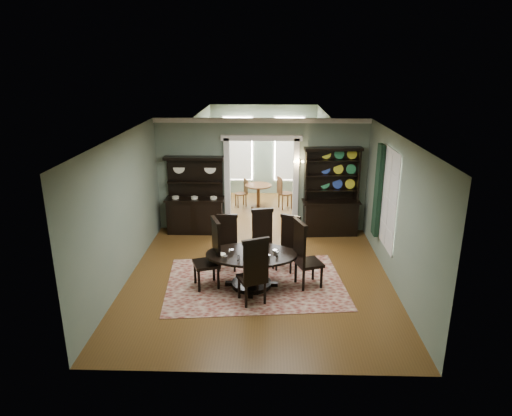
# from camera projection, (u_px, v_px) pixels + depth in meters

# --- Properties ---
(room) EXTENTS (5.51, 6.01, 3.01)m
(room) POSITION_uv_depth(u_px,v_px,m) (259.00, 208.00, 9.13)
(room) COLOR brown
(room) RESTS_ON ground
(parlor) EXTENTS (3.51, 3.50, 3.01)m
(parlor) POSITION_uv_depth(u_px,v_px,m) (263.00, 155.00, 14.36)
(parlor) COLOR brown
(parlor) RESTS_ON ground
(doorway_trim) EXTENTS (2.08, 0.25, 2.57)m
(doorway_trim) POSITION_uv_depth(u_px,v_px,m) (261.00, 171.00, 11.92)
(doorway_trim) COLOR silver
(doorway_trim) RESTS_ON floor
(right_window) EXTENTS (0.15, 1.47, 2.12)m
(right_window) POSITION_uv_depth(u_px,v_px,m) (384.00, 195.00, 9.88)
(right_window) COLOR white
(right_window) RESTS_ON wall_right
(wall_sconce) EXTENTS (0.27, 0.21, 0.21)m
(wall_sconce) POSITION_uv_depth(u_px,v_px,m) (298.00, 163.00, 11.67)
(wall_sconce) COLOR #BA8A31
(wall_sconce) RESTS_ON back_wall_right
(rug) EXTENTS (3.83, 2.87, 0.01)m
(rug) POSITION_uv_depth(u_px,v_px,m) (255.00, 283.00, 9.42)
(rug) COLOR maroon
(rug) RESTS_ON floor
(dining_table) EXTENTS (1.84, 1.71, 0.72)m
(dining_table) POSITION_uv_depth(u_px,v_px,m) (251.00, 264.00, 9.15)
(dining_table) COLOR black
(dining_table) RESTS_ON rug
(centerpiece) EXTENTS (1.23, 0.79, 0.20)m
(centerpiece) POSITION_uv_depth(u_px,v_px,m) (251.00, 250.00, 9.12)
(centerpiece) COLOR silver
(centerpiece) RESTS_ON dining_table
(chair_far_left) EXTENTS (0.46, 0.43, 1.21)m
(chair_far_left) POSITION_uv_depth(u_px,v_px,m) (227.00, 240.00, 9.98)
(chair_far_left) COLOR black
(chair_far_left) RESTS_ON rug
(chair_far_mid) EXTENTS (0.56, 0.54, 1.29)m
(chair_far_mid) POSITION_uv_depth(u_px,v_px,m) (263.00, 236.00, 10.09)
(chair_far_mid) COLOR black
(chair_far_mid) RESTS_ON rug
(chair_far_right) EXTENTS (0.58, 0.57, 1.21)m
(chair_far_right) POSITION_uv_depth(u_px,v_px,m) (289.00, 241.00, 9.93)
(chair_far_right) COLOR black
(chair_far_right) RESTS_ON rug
(chair_end_left) EXTENTS (0.65, 0.66, 1.42)m
(chair_end_left) POSITION_uv_depth(u_px,v_px,m) (212.00, 252.00, 9.10)
(chair_end_left) COLOR black
(chair_end_left) RESTS_ON rug
(chair_end_right) EXTENTS (0.64, 0.66, 1.41)m
(chair_end_right) POSITION_uv_depth(u_px,v_px,m) (304.00, 253.00, 9.07)
(chair_end_right) COLOR black
(chair_end_right) RESTS_ON rug
(chair_near) EXTENTS (0.65, 0.64, 1.37)m
(chair_near) POSITION_uv_depth(u_px,v_px,m) (254.00, 270.00, 8.40)
(chair_near) COLOR black
(chair_near) RESTS_ON rug
(sideboard) EXTENTS (1.54, 0.54, 2.03)m
(sideboard) POSITION_uv_depth(u_px,v_px,m) (195.00, 206.00, 12.03)
(sideboard) COLOR black
(sideboard) RESTS_ON floor
(welsh_dresser) EXTENTS (1.51, 0.65, 2.30)m
(welsh_dresser) POSITION_uv_depth(u_px,v_px,m) (331.00, 203.00, 11.88)
(welsh_dresser) COLOR black
(welsh_dresser) RESTS_ON floor
(parlor_table) EXTENTS (0.81, 0.81, 0.75)m
(parlor_table) POSITION_uv_depth(u_px,v_px,m) (258.00, 193.00, 14.00)
(parlor_table) COLOR brown
(parlor_table) RESTS_ON parlor_floor
(parlor_chair_left) EXTENTS (0.41, 0.40, 0.87)m
(parlor_chair_left) POSITION_uv_depth(u_px,v_px,m) (243.00, 192.00, 14.20)
(parlor_chair_left) COLOR brown
(parlor_chair_left) RESTS_ON parlor_floor
(parlor_chair_right) EXTENTS (0.47, 0.46, 1.01)m
(parlor_chair_right) POSITION_uv_depth(u_px,v_px,m) (283.00, 192.00, 13.95)
(parlor_chair_right) COLOR brown
(parlor_chair_right) RESTS_ON parlor_floor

